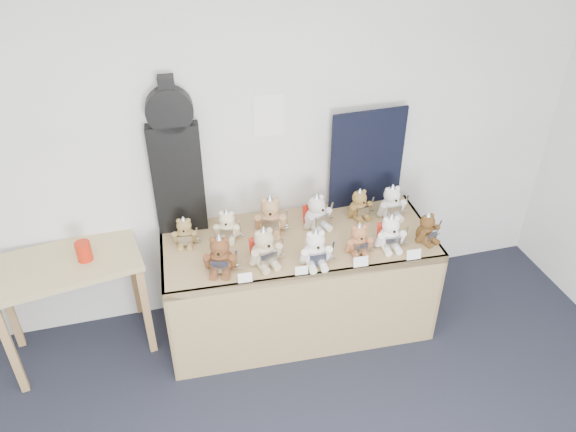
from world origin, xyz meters
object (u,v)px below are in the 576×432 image
object	(u,v)px
side_table	(68,277)
teddy_back_centre_right	(317,213)
display_table	(301,265)
red_cup	(84,251)
teddy_back_end	(391,203)
teddy_front_end	(427,229)
guitar_case	(176,160)
teddy_front_far_left	(220,256)
teddy_back_right	(359,205)
teddy_back_centre_left	(270,216)
teddy_front_left	(264,248)
teddy_back_left	(227,226)
teddy_front_far_right	(390,233)
teddy_back_far_left	(185,233)
teddy_front_centre	(315,249)
teddy_front_right	(359,240)

from	to	relation	value
side_table	teddy_back_centre_right	world-z (taller)	teddy_back_centre_right
display_table	side_table	world-z (taller)	side_table
red_cup	teddy_back_end	bearing A→B (deg)	-0.89
teddy_back_centre_right	teddy_back_end	world-z (taller)	teddy_back_centre_right
display_table	teddy_front_end	xyz separation A→B (m)	(0.84, -0.16, 0.26)
side_table	teddy_back_end	bearing A→B (deg)	-10.48
guitar_case	teddy_front_far_left	world-z (taller)	guitar_case
teddy_back_right	teddy_back_centre_left	bearing A→B (deg)	169.92
teddy_back_right	teddy_back_end	world-z (taller)	teddy_back_end
teddy_front_left	teddy_back_left	world-z (taller)	teddy_front_left
teddy_front_far_left	teddy_front_far_right	xyz separation A→B (m)	(1.13, -0.04, -0.01)
teddy_back_left	teddy_back_far_left	distance (m)	0.29
teddy_front_centre	teddy_back_centre_left	xyz separation A→B (m)	(-0.19, 0.43, 0.01)
teddy_back_centre_right	display_table	bearing A→B (deg)	-153.28
teddy_front_right	teddy_back_end	size ratio (longest dim) A/B	0.88
guitar_case	teddy_back_centre_left	bearing A→B (deg)	-14.69
display_table	teddy_back_end	xyz separation A→B (m)	(0.73, 0.18, 0.28)
teddy_back_end	teddy_back_far_left	xyz separation A→B (m)	(-1.47, 0.04, -0.02)
teddy_back_left	teddy_back_centre_left	bearing A→B (deg)	16.68
teddy_front_left	teddy_back_right	size ratio (longest dim) A/B	1.22
teddy_front_centre	teddy_back_right	distance (m)	0.64
teddy_front_right	teddy_back_end	bearing A→B (deg)	45.67
teddy_front_right	teddy_back_far_left	world-z (taller)	teddy_front_right
display_table	teddy_front_far_left	distance (m)	0.64
guitar_case	teddy_front_end	world-z (taller)	guitar_case
display_table	teddy_back_centre_right	distance (m)	0.38
teddy_front_centre	teddy_back_end	bearing A→B (deg)	31.50
guitar_case	teddy_back_centre_right	world-z (taller)	guitar_case
teddy_back_left	display_table	bearing A→B (deg)	-9.07
red_cup	teddy_front_left	xyz separation A→B (m)	(1.12, -0.33, 0.05)
guitar_case	teddy_back_left	size ratio (longest dim) A/B	4.48
red_cup	teddy_front_end	bearing A→B (deg)	-9.49
teddy_front_left	teddy_back_end	distance (m)	1.05
red_cup	teddy_back_centre_left	xyz separation A→B (m)	(1.24, 0.01, 0.05)
guitar_case	teddy_front_left	bearing A→B (deg)	-45.21
side_table	teddy_front_far_right	bearing A→B (deg)	-19.76
teddy_back_centre_right	teddy_front_right	bearing A→B (deg)	-85.08
teddy_front_end	teddy_back_end	xyz separation A→B (m)	(-0.11, 0.34, 0.02)
display_table	red_cup	size ratio (longest dim) A/B	14.35
red_cup	teddy_front_far_right	distance (m)	2.00
teddy_back_far_left	red_cup	bearing A→B (deg)	-169.55
teddy_front_far_left	teddy_front_far_right	bearing A→B (deg)	13.28
teddy_front_right	display_table	bearing A→B (deg)	157.75
teddy_front_far_right	teddy_front_end	size ratio (longest dim) A/B	1.16
guitar_case	teddy_back_far_left	size ratio (longest dim) A/B	4.78
teddy_front_right	teddy_front_end	bearing A→B (deg)	3.95
display_table	teddy_front_end	distance (m)	0.89
guitar_case	teddy_front_far_right	xyz separation A→B (m)	(1.31, -0.58, -0.43)
teddy_front_far_left	teddy_front_centre	size ratio (longest dim) A/B	1.01
display_table	teddy_back_centre_right	bearing A→B (deg)	51.29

